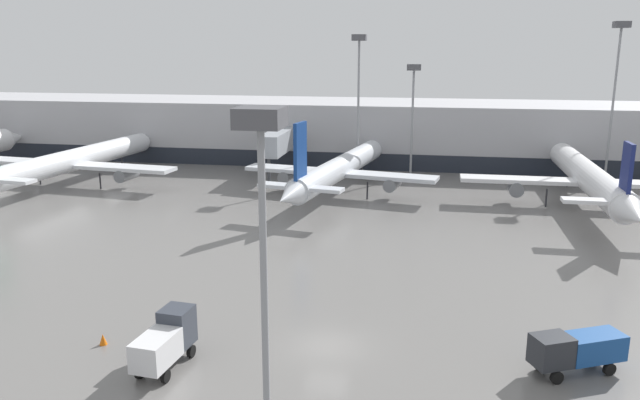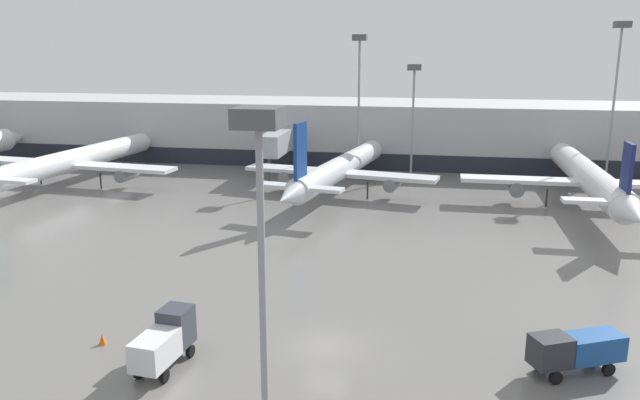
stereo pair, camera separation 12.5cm
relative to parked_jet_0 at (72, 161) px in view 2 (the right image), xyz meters
The scene contains 12 objects.
ground_plane 53.81m from the parked_jet_0, 43.86° to the right, with size 320.00×320.00×0.00m, color slate.
terminal_building 45.92m from the parked_jet_0, 32.58° to the left, with size 160.00×27.34×9.00m.
parked_jet_0 is the anchor object (origin of this frame).
parked_jet_1 61.31m from the parked_jet_0, ahead, with size 27.20×36.62×8.98m.
parked_jet_2 33.80m from the parked_jet_0, ahead, with size 23.23×34.34×9.96m.
service_truck_0 64.67m from the parked_jet_0, 35.89° to the right, with size 5.38×3.69×2.32m.
service_truck_2 51.21m from the parked_jet_0, 53.43° to the right, with size 2.15×4.74×2.90m.
traffic_cone_1 47.10m from the parked_jet_0, 56.84° to the right, with size 0.45×0.45×0.66m.
apron_light_mast_1 44.70m from the parked_jet_0, 17.70° to the left, with size 1.80×1.80×14.88m.
apron_light_mast_2 61.07m from the parked_jet_0, 51.30° to the right, with size 1.80×1.80×14.85m.
apron_light_mast_3 69.53m from the parked_jet_0, 12.33° to the left, with size 1.80×1.80×20.12m.
apron_light_mast_5 38.41m from the parked_jet_0, 18.79° to the left, with size 1.80×1.80×18.61m.
Camera 2 is at (5.60, -32.98, 17.08)m, focal length 35.00 mm.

